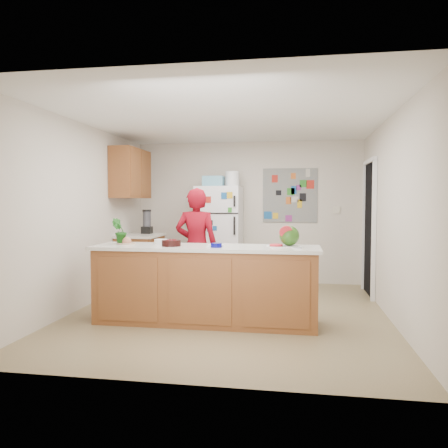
% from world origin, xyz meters
% --- Properties ---
extents(floor, '(4.00, 4.50, 0.02)m').
position_xyz_m(floor, '(0.00, 0.00, -0.01)').
color(floor, brown).
rests_on(floor, ground).
extents(wall_back, '(4.00, 0.02, 2.50)m').
position_xyz_m(wall_back, '(0.00, 2.26, 1.25)').
color(wall_back, beige).
rests_on(wall_back, ground).
extents(wall_left, '(0.02, 4.50, 2.50)m').
position_xyz_m(wall_left, '(-2.01, 0.00, 1.25)').
color(wall_left, beige).
rests_on(wall_left, ground).
extents(wall_right, '(0.02, 4.50, 2.50)m').
position_xyz_m(wall_right, '(2.01, 0.00, 1.25)').
color(wall_right, beige).
rests_on(wall_right, ground).
extents(ceiling, '(4.00, 4.50, 0.02)m').
position_xyz_m(ceiling, '(0.00, 0.00, 2.51)').
color(ceiling, white).
rests_on(ceiling, wall_back).
extents(doorway, '(0.03, 0.85, 2.04)m').
position_xyz_m(doorway, '(1.99, 1.45, 1.02)').
color(doorway, black).
rests_on(doorway, ground).
extents(peninsula_base, '(2.60, 0.62, 0.88)m').
position_xyz_m(peninsula_base, '(-0.20, -0.50, 0.44)').
color(peninsula_base, brown).
rests_on(peninsula_base, floor).
extents(peninsula_top, '(2.68, 0.70, 0.04)m').
position_xyz_m(peninsula_top, '(-0.20, -0.50, 0.90)').
color(peninsula_top, silver).
rests_on(peninsula_top, peninsula_base).
extents(side_counter_base, '(0.60, 0.80, 0.86)m').
position_xyz_m(side_counter_base, '(-1.69, 1.35, 0.43)').
color(side_counter_base, brown).
rests_on(side_counter_base, floor).
extents(side_counter_top, '(0.64, 0.84, 0.04)m').
position_xyz_m(side_counter_top, '(-1.69, 1.35, 0.88)').
color(side_counter_top, silver).
rests_on(side_counter_top, side_counter_base).
extents(upper_cabinets, '(0.35, 1.00, 0.80)m').
position_xyz_m(upper_cabinets, '(-1.82, 1.30, 1.90)').
color(upper_cabinets, brown).
rests_on(upper_cabinets, wall_left).
extents(refrigerator, '(0.75, 0.70, 1.70)m').
position_xyz_m(refrigerator, '(-0.45, 1.88, 0.85)').
color(refrigerator, silver).
rests_on(refrigerator, floor).
extents(fridge_top_bin, '(0.35, 0.28, 0.18)m').
position_xyz_m(fridge_top_bin, '(-0.55, 1.88, 1.79)').
color(fridge_top_bin, '#5999B2').
rests_on(fridge_top_bin, refrigerator).
extents(photo_collage, '(0.95, 0.01, 0.95)m').
position_xyz_m(photo_collage, '(0.75, 2.24, 1.55)').
color(photo_collage, slate).
rests_on(photo_collage, wall_back).
extents(person, '(0.60, 0.40, 1.63)m').
position_xyz_m(person, '(-0.51, 0.37, 0.82)').
color(person, maroon).
rests_on(person, floor).
extents(blender_appliance, '(0.14, 0.14, 0.38)m').
position_xyz_m(blender_appliance, '(-1.64, 1.55, 1.09)').
color(blender_appliance, black).
rests_on(blender_appliance, side_counter_top).
extents(cutting_board, '(0.42, 0.37, 0.01)m').
position_xyz_m(cutting_board, '(0.72, -0.45, 0.93)').
color(cutting_board, silver).
rests_on(cutting_board, peninsula_top).
extents(watermelon, '(0.23, 0.23, 0.23)m').
position_xyz_m(watermelon, '(0.78, -0.43, 1.05)').
color(watermelon, '#185F12').
rests_on(watermelon, cutting_board).
extents(watermelon_slice, '(0.15, 0.15, 0.02)m').
position_xyz_m(watermelon_slice, '(0.63, -0.50, 0.94)').
color(watermelon_slice, red).
rests_on(watermelon_slice, cutting_board).
extents(cherry_bowl, '(0.27, 0.27, 0.07)m').
position_xyz_m(cherry_bowl, '(-0.59, -0.58, 0.96)').
color(cherry_bowl, black).
rests_on(cherry_bowl, peninsula_top).
extents(white_bowl, '(0.19, 0.19, 0.06)m').
position_xyz_m(white_bowl, '(-0.78, -0.37, 0.95)').
color(white_bowl, white).
rests_on(white_bowl, peninsula_top).
extents(cobalt_bowl, '(0.16, 0.16, 0.05)m').
position_xyz_m(cobalt_bowl, '(-0.04, -0.63, 0.95)').
color(cobalt_bowl, '#050662').
rests_on(cobalt_bowl, peninsula_top).
extents(plate, '(0.27, 0.27, 0.02)m').
position_xyz_m(plate, '(-1.21, -0.44, 0.93)').
color(plate, '#BFAE93').
rests_on(plate, peninsula_top).
extents(paper_towel, '(0.19, 0.18, 0.02)m').
position_xyz_m(paper_towel, '(-0.07, -0.51, 0.93)').
color(paper_towel, white).
rests_on(paper_towel, peninsula_top).
extents(keys, '(0.10, 0.05, 0.01)m').
position_xyz_m(keys, '(0.87, -0.63, 0.93)').
color(keys, gray).
rests_on(keys, peninsula_top).
extents(potted_plant, '(0.23, 0.22, 0.32)m').
position_xyz_m(potted_plant, '(-1.29, -0.45, 1.08)').
color(potted_plant, '#0A3F11').
rests_on(potted_plant, peninsula_top).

